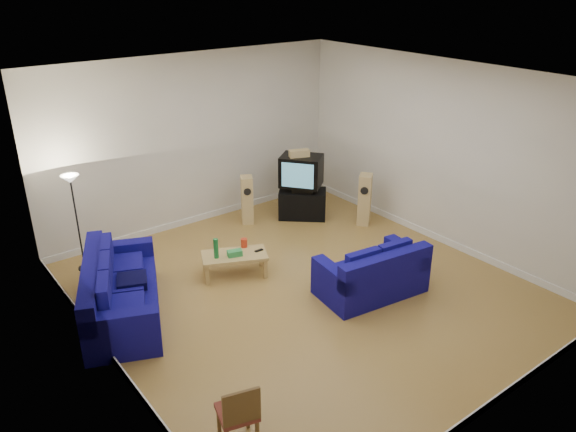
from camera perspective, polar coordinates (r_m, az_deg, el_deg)
room at (r=8.00m, az=1.74°, el=1.98°), size 6.01×6.51×3.21m
sofa_three_seat at (r=8.30m, az=-16.87°, el=-7.78°), size 1.74×2.41×0.85m
sofa_loveseat at (r=8.55m, az=8.61°, el=-6.08°), size 1.68×1.08×0.79m
coffee_table at (r=8.98m, az=-5.46°, el=-4.18°), size 1.14×0.89×0.37m
bottle at (r=8.81m, az=-7.32°, el=-3.29°), size 0.10×0.10×0.32m
tissue_box at (r=8.89m, az=-5.43°, el=-3.78°), size 0.25×0.19×0.09m
red_canister at (r=9.14m, az=-4.49°, el=-2.73°), size 0.14×0.14×0.15m
remote at (r=9.02m, az=-2.98°, el=-3.51°), size 0.14×0.05×0.02m
tv_stand at (r=11.04m, az=1.47°, el=1.25°), size 1.02×0.98×0.56m
av_receiver at (r=10.88m, az=1.50°, el=2.77°), size 0.52×0.52×0.09m
television at (r=10.83m, az=1.35°, el=4.61°), size 0.92×0.96×0.60m
centre_speaker at (r=10.67m, az=1.15°, el=6.38°), size 0.41×0.28×0.13m
speaker_left at (r=10.75m, az=-4.18°, el=1.65°), size 0.32×0.35×0.93m
speaker_right at (r=10.76m, az=7.79°, el=1.68°), size 0.37×0.36×0.99m
floor_lamp at (r=9.31m, az=-21.07°, el=2.25°), size 0.28×0.28×1.63m
dining_chair at (r=5.99m, az=-5.03°, el=-19.27°), size 0.47×0.47×0.81m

